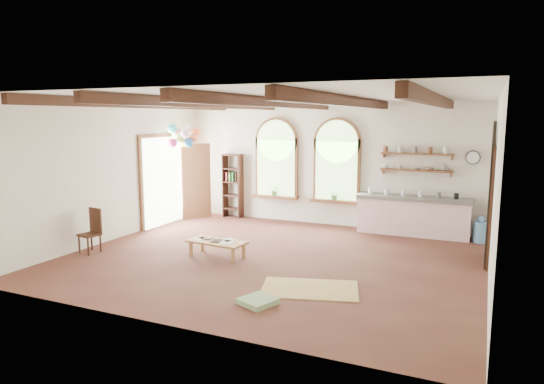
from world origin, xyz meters
The scene contains 27 objects.
floor centered at (0.00, 0.00, 0.00)m, with size 8.00×8.00×0.00m, color #573023.
ceiling_beams centered at (0.00, 0.00, 3.10)m, with size 6.20×6.80×0.18m, color #3B1C13, non-canonical shape.
window_left centered at (-1.40, 3.43, 1.63)m, with size 1.30×0.28×2.20m.
window_right centered at (0.30, 3.43, 1.63)m, with size 1.30×0.28×2.20m.
left_doorway centered at (-3.95, 1.80, 1.15)m, with size 0.10×1.90×2.50m, color brown.
right_doorway centered at (3.95, 1.50, 1.10)m, with size 0.10×1.30×2.40m, color black.
kitchen_counter centered at (2.30, 3.20, 0.48)m, with size 2.68×0.62×0.94m.
wall_shelf_lower centered at (2.30, 3.38, 1.55)m, with size 1.70×0.24×0.04m, color brown.
wall_shelf_upper centered at (2.30, 3.38, 1.95)m, with size 1.70×0.24×0.04m, color brown.
wall_clock centered at (3.55, 3.45, 1.90)m, with size 0.32×0.32×0.04m, color black.
bookshelf centered at (-2.70, 3.32, 0.90)m, with size 0.53×0.32×1.80m.
coffee_table centered at (-1.05, -0.38, 0.30)m, with size 1.24×0.66×0.34m.
side_chair centered at (-3.65, -1.17, 0.27)m, with size 0.43×0.43×0.93m.
floor_mat centered at (1.30, -1.38, 0.01)m, with size 1.58×0.98×0.02m, color #D3B869.
floor_cushion centered at (0.79, -2.30, 0.04)m, with size 0.48×0.48×0.08m, color #7B9F6E.
water_jug_a centered at (3.10, 3.20, 0.24)m, with size 0.29×0.29×0.56m.
water_jug_b centered at (3.82, 3.07, 0.27)m, with size 0.32×0.32×0.62m.
balloon_cluster centered at (-3.41, 1.96, 2.33)m, with size 0.82×0.87×1.15m.
table_book centered at (-1.40, -0.32, 0.35)m, with size 0.17×0.25×0.02m, color olive.
tablet centered at (-1.04, -0.42, 0.35)m, with size 0.18×0.26×0.01m, color black.
potted_plant_left centered at (-1.40, 3.32, 0.85)m, with size 0.27×0.23×0.30m, color #598C4C.
potted_plant_right centered at (0.30, 3.32, 0.85)m, with size 0.27×0.23×0.30m, color #598C4C.
shelf_cup_a centered at (1.55, 3.38, 1.62)m, with size 0.12×0.10×0.10m, color white.
shelf_cup_b centered at (1.90, 3.38, 1.62)m, with size 0.10×0.10×0.09m, color beige.
shelf_bowl_a centered at (2.25, 3.38, 1.60)m, with size 0.22×0.22×0.05m, color beige.
shelf_bowl_b centered at (2.60, 3.38, 1.60)m, with size 0.20×0.20×0.06m, color #8C664C.
shelf_vase centered at (2.95, 3.38, 1.67)m, with size 0.18×0.18×0.19m, color slate.
Camera 1 is at (3.87, -8.64, 2.81)m, focal length 32.00 mm.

